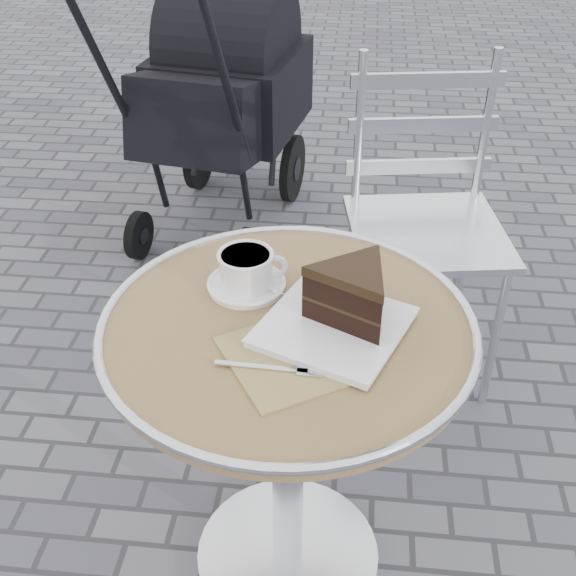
# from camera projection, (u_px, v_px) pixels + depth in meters

# --- Properties ---
(ground) EXTENTS (80.00, 80.00, 0.00)m
(ground) POSITION_uv_depth(u_px,v_px,m) (288.00, 558.00, 1.78)
(ground) COLOR #5A5A63
(ground) RESTS_ON ground
(cafe_table) EXTENTS (0.72, 0.72, 0.74)m
(cafe_table) POSITION_uv_depth(u_px,v_px,m) (288.00, 388.00, 1.45)
(cafe_table) COLOR silver
(cafe_table) RESTS_ON ground
(cappuccino_set) EXTENTS (0.18, 0.15, 0.08)m
(cappuccino_set) POSITION_uv_depth(u_px,v_px,m) (247.00, 273.00, 1.43)
(cappuccino_set) COLOR white
(cappuccino_set) RESTS_ON cafe_table
(cake_plate_set) EXTENTS (0.39, 0.39, 0.13)m
(cake_plate_set) POSITION_uv_depth(u_px,v_px,m) (347.00, 302.00, 1.31)
(cake_plate_set) COLOR #9C8055
(cake_plate_set) RESTS_ON cafe_table
(bistro_chair) EXTENTS (0.50, 0.50, 0.97)m
(bistro_chair) POSITION_uv_depth(u_px,v_px,m) (423.00, 185.00, 2.10)
(bistro_chair) COLOR silver
(bistro_chair) RESTS_ON ground
(baby_stroller) EXTENTS (0.66, 1.13, 1.11)m
(baby_stroller) POSITION_uv_depth(u_px,v_px,m) (221.00, 109.00, 2.87)
(baby_stroller) COLOR black
(baby_stroller) RESTS_ON ground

